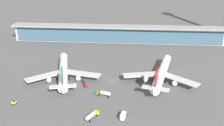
# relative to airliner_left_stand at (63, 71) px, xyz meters

# --- Properties ---
(ground_plane) EXTENTS (1200.00, 1200.00, 0.00)m
(ground_plane) POSITION_rel_airliner_left_stand_xyz_m (29.91, -0.75, -5.12)
(ground_plane) COLOR #515154
(airliner_left_stand) EXTENTS (45.68, 60.38, 16.25)m
(airliner_left_stand) POSITION_rel_airliner_left_stand_xyz_m (0.00, 0.00, 0.00)
(airliner_left_stand) COLOR white
(airliner_left_stand) RESTS_ON ground
(airliner_centre_stand) EXTENTS (45.65, 60.35, 16.25)m
(airliner_centre_stand) POSITION_rel_airliner_left_stand_xyz_m (61.37, 1.47, 0.00)
(airliner_centre_stand) COLOR white
(airliner_centre_stand) RESTS_ON ground
(service_truck_near_nose_red) EXTENTS (4.56, 6.57, 2.70)m
(service_truck_near_nose_red) POSITION_rel_airliner_left_stand_xyz_m (15.37, -9.50, -4.31)
(service_truck_near_nose_red) COLOR #B21E1E
(service_truck_near_nose_red) RESTS_ON ground
(service_truck_under_wing_olive) EXTENTS (3.43, 7.57, 3.10)m
(service_truck_under_wing_olive) POSITION_rel_airliner_left_stand_xyz_m (39.49, -41.53, -3.43)
(service_truck_under_wing_olive) COLOR olive
(service_truck_under_wing_olive) RESTS_ON ground
(service_truck_mid_apron_yellow) EXTENTS (3.23, 3.23, 2.05)m
(service_truck_mid_apron_yellow) POSITION_rel_airliner_left_stand_xyz_m (-18.71, -32.91, -4.24)
(service_truck_mid_apron_yellow) COLOR yellow
(service_truck_mid_apron_yellow) RESTS_ON ground
(service_truck_by_tail_olive) EXTENTS (8.87, 4.92, 2.95)m
(service_truck_by_tail_olive) POSITION_rel_airliner_left_stand_xyz_m (27.70, -20.33, -3.41)
(service_truck_by_tail_olive) COLOR olive
(service_truck_by_tail_olive) RESTS_ON ground
(service_truck_on_taxiway_yellow) EXTENTS (6.01, 8.65, 2.95)m
(service_truck_on_taxiway_yellow) POSITION_rel_airliner_left_stand_xyz_m (24.18, -42.87, -3.41)
(service_truck_on_taxiway_yellow) COLOR yellow
(service_truck_on_taxiway_yellow) RESTS_ON ground
(terminal_building) EXTENTS (188.15, 12.80, 15.20)m
(terminal_building) POSITION_rel_airliner_left_stand_xyz_m (29.91, 78.77, 2.75)
(terminal_building) COLOR beige
(terminal_building) RESTS_ON ground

